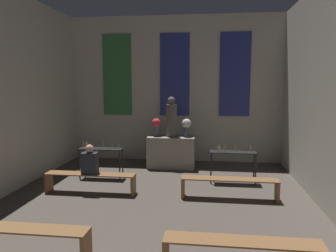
{
  "coord_description": "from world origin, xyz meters",
  "views": [
    {
      "loc": [
        1.15,
        -0.03,
        2.55
      ],
      "look_at": [
        0.0,
        8.96,
        1.38
      ],
      "focal_mm": 35.0,
      "sensor_mm": 36.0,
      "label": 1
    }
  ],
  "objects": [
    {
      "name": "flower_vase_right",
      "position": [
        0.46,
        9.76,
        1.31
      ],
      "size": [
        0.27,
        0.27,
        0.55
      ],
      "color": "#4C5666",
      "rests_on": "altar"
    },
    {
      "name": "altar",
      "position": [
        0.0,
        9.76,
        0.48
      ],
      "size": [
        1.43,
        0.7,
        0.96
      ],
      "color": "gray",
      "rests_on": "ground_plane"
    },
    {
      "name": "pew_second_right",
      "position": [
        1.61,
        4.21,
        0.34
      ],
      "size": [
        2.13,
        0.36,
        0.47
      ],
      "color": "brown",
      "rests_on": "ground_plane"
    },
    {
      "name": "statue",
      "position": [
        0.0,
        9.76,
        1.51
      ],
      "size": [
        0.33,
        0.33,
        1.21
      ],
      "color": "#5B5651",
      "rests_on": "altar"
    },
    {
      "name": "pew_back_left",
      "position": [
        -1.61,
        7.14,
        0.34
      ],
      "size": [
        2.13,
        0.36,
        0.47
      ],
      "color": "brown",
      "rests_on": "ground_plane"
    },
    {
      "name": "pew_back_right",
      "position": [
        1.61,
        7.14,
        0.34
      ],
      "size": [
        2.13,
        0.36,
        0.47
      ],
      "color": "brown",
      "rests_on": "ground_plane"
    },
    {
      "name": "pew_second_left",
      "position": [
        -1.61,
        4.21,
        0.34
      ],
      "size": [
        2.13,
        0.36,
        0.47
      ],
      "color": "brown",
      "rests_on": "ground_plane"
    },
    {
      "name": "candle_rack_right",
      "position": [
        1.76,
        8.39,
        0.68
      ],
      "size": [
        1.17,
        0.36,
        1.0
      ],
      "color": "black",
      "rests_on": "ground_plane"
    },
    {
      "name": "wall_back",
      "position": [
        0.0,
        10.77,
        2.4
      ],
      "size": [
        7.13,
        0.16,
        4.75
      ],
      "color": "beige",
      "rests_on": "ground_plane"
    },
    {
      "name": "person_seated",
      "position": [
        -1.61,
        7.14,
        0.76
      ],
      "size": [
        0.36,
        0.24,
        0.69
      ],
      "color": "#282D38",
      "rests_on": "pew_back_left"
    },
    {
      "name": "flower_vase_left",
      "position": [
        -0.46,
        9.76,
        1.31
      ],
      "size": [
        0.27,
        0.27,
        0.55
      ],
      "color": "#4C5666",
      "rests_on": "altar"
    },
    {
      "name": "candle_rack_left",
      "position": [
        -1.77,
        8.39,
        0.68
      ],
      "size": [
        1.17,
        0.36,
        1.01
      ],
      "color": "black",
      "rests_on": "ground_plane"
    }
  ]
}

